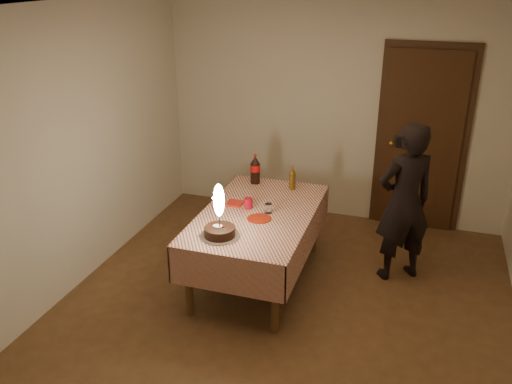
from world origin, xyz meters
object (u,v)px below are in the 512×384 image
at_px(dining_table, 258,222).
at_px(clear_cup, 268,208).
at_px(birthday_cake, 219,223).
at_px(amber_bottle_right, 292,178).
at_px(red_cup, 249,203).
at_px(photographer, 404,202).
at_px(red_plate, 259,219).
at_px(cola_bottle, 255,169).

relative_size(dining_table, clear_cup, 19.11).
xyz_separation_m(dining_table, clear_cup, (0.10, 0.03, 0.14)).
distance_m(birthday_cake, amber_bottle_right, 1.25).
bearing_deg(red_cup, photographer, 16.68).
distance_m(red_cup, amber_bottle_right, 0.65).
xyz_separation_m(clear_cup, photographer, (1.20, 0.47, 0.03)).
height_order(clear_cup, photographer, photographer).
bearing_deg(red_cup, red_plate, -49.82).
xyz_separation_m(red_cup, photographer, (1.41, 0.42, 0.02)).
xyz_separation_m(red_plate, photographer, (1.24, 0.62, 0.07)).
height_order(amber_bottle_right, photographer, photographer).
distance_m(red_cup, clear_cup, 0.21).
distance_m(dining_table, amber_bottle_right, 0.71).
height_order(dining_table, amber_bottle_right, amber_bottle_right).
bearing_deg(dining_table, amber_bottle_right, 75.77).
xyz_separation_m(dining_table, cola_bottle, (-0.25, 0.70, 0.25)).
bearing_deg(photographer, cola_bottle, 172.41).
height_order(clear_cup, cola_bottle, cola_bottle).
distance_m(red_plate, red_cup, 0.27).
bearing_deg(clear_cup, photographer, 21.20).
xyz_separation_m(birthday_cake, red_plate, (0.22, 0.43, -0.12)).
bearing_deg(amber_bottle_right, cola_bottle, 173.44).
bearing_deg(red_plate, amber_bottle_right, 81.91).
bearing_deg(dining_table, clear_cup, 16.58).
distance_m(dining_table, red_plate, 0.17).
bearing_deg(red_plate, cola_bottle, 110.30).
height_order(dining_table, red_cup, red_cup).
xyz_separation_m(red_cup, clear_cup, (0.21, -0.04, -0.01)).
bearing_deg(amber_bottle_right, red_plate, -98.09).
relative_size(red_cup, photographer, 0.06).
bearing_deg(red_cup, cola_bottle, 102.35).
height_order(red_plate, red_cup, red_cup).
xyz_separation_m(red_plate, amber_bottle_right, (0.11, 0.78, 0.11)).
distance_m(dining_table, photographer, 1.40).
xyz_separation_m(birthday_cake, red_cup, (0.05, 0.63, -0.07)).
relative_size(red_plate, red_cup, 2.20).
height_order(birthday_cake, clear_cup, birthday_cake).
bearing_deg(red_cup, birthday_cake, -94.33).
bearing_deg(birthday_cake, photographer, 35.73).
bearing_deg(clear_cup, red_cup, 168.37).
relative_size(red_plate, cola_bottle, 0.69).
relative_size(dining_table, red_cup, 17.20).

